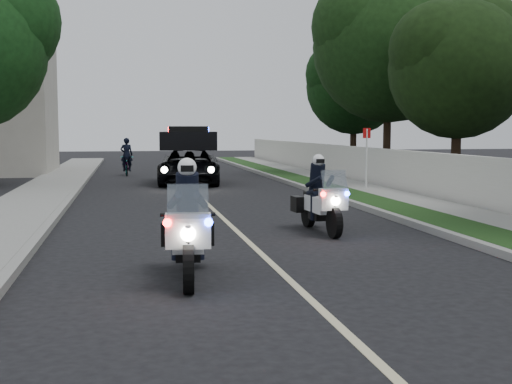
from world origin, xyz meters
TOP-DOWN VIEW (x-y plane):
  - ground at (0.00, 0.00)m, footprint 120.00×120.00m
  - curb_right at (4.10, 10.00)m, footprint 0.20×60.00m
  - grass_verge at (4.80, 10.00)m, footprint 1.20×60.00m
  - sidewalk_right at (6.10, 10.00)m, footprint 1.40×60.00m
  - property_wall at (7.10, 10.00)m, footprint 0.22×60.00m
  - curb_left at (-4.10, 10.00)m, footprint 0.20×60.00m
  - sidewalk_left at (-5.20, 10.00)m, footprint 2.00×60.00m
  - lane_marking at (0.00, 10.00)m, footprint 0.12×50.00m
  - police_moto_left at (-1.47, 0.79)m, footprint 0.92×2.19m
  - police_moto_right at (1.76, 4.80)m, footprint 0.83×2.04m
  - police_suv at (0.14, 18.16)m, footprint 2.93×5.39m
  - bicycle at (-2.37, 23.69)m, footprint 0.68×1.81m
  - cyclist at (-2.37, 23.69)m, footprint 0.61×0.43m
  - sign_post at (6.00, 13.49)m, footprint 0.48×0.48m
  - tree_right_c at (9.82, 14.25)m, footprint 6.51×6.51m
  - tree_right_d at (9.65, 20.68)m, footprint 7.49×7.49m
  - tree_right_e at (10.23, 27.13)m, footprint 7.07×7.07m

SIDE VIEW (x-z plane):
  - ground at x=0.00m, z-range 0.00..0.00m
  - police_moto_left at x=-1.47m, z-range -0.91..0.91m
  - police_moto_right at x=1.76m, z-range -0.85..0.85m
  - police_suv at x=0.14m, z-range -1.25..1.25m
  - bicycle at x=-2.37m, z-range -0.47..0.47m
  - cyclist at x=-2.37m, z-range -0.81..0.81m
  - sign_post at x=6.00m, z-range -1.17..1.17m
  - tree_right_c at x=9.82m, z-range -4.31..4.31m
  - tree_right_d at x=9.65m, z-range -5.85..5.85m
  - tree_right_e at x=10.23m, z-range -4.47..4.47m
  - lane_marking at x=0.00m, z-range 0.00..0.01m
  - curb_right at x=4.10m, z-range 0.00..0.15m
  - curb_left at x=-4.10m, z-range 0.00..0.15m
  - grass_verge at x=4.80m, z-range 0.00..0.16m
  - sidewalk_right at x=6.10m, z-range 0.00..0.16m
  - sidewalk_left at x=-5.20m, z-range 0.00..0.16m
  - property_wall at x=7.10m, z-range 0.00..1.50m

